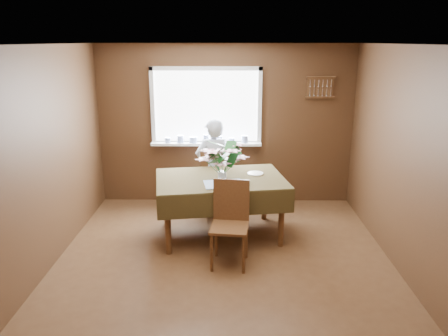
{
  "coord_description": "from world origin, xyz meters",
  "views": [
    {
      "loc": [
        0.07,
        -4.53,
        2.54
      ],
      "look_at": [
        0.0,
        0.55,
        1.05
      ],
      "focal_mm": 35.0,
      "sensor_mm": 36.0,
      "label": 1
    }
  ],
  "objects_px": {
    "seated_woman": "(213,168)",
    "flower_bouquet": "(222,158)",
    "chair_far": "(210,178)",
    "dining_table": "(221,185)",
    "chair_near": "(230,219)"
  },
  "relations": [
    {
      "from": "chair_near",
      "to": "chair_far",
      "type": "bearing_deg",
      "value": 107.19
    },
    {
      "from": "dining_table",
      "to": "flower_bouquet",
      "type": "relative_size",
      "value": 3.25
    },
    {
      "from": "flower_bouquet",
      "to": "chair_near",
      "type": "bearing_deg",
      "value": -79.31
    },
    {
      "from": "flower_bouquet",
      "to": "dining_table",
      "type": "bearing_deg",
      "value": 97.57
    },
    {
      "from": "dining_table",
      "to": "chair_far",
      "type": "bearing_deg",
      "value": 92.2
    },
    {
      "from": "dining_table",
      "to": "flower_bouquet",
      "type": "height_order",
      "value": "flower_bouquet"
    },
    {
      "from": "chair_far",
      "to": "chair_near",
      "type": "relative_size",
      "value": 1.01
    },
    {
      "from": "dining_table",
      "to": "chair_near",
      "type": "distance_m",
      "value": 0.76
    },
    {
      "from": "chair_near",
      "to": "seated_woman",
      "type": "height_order",
      "value": "seated_woman"
    },
    {
      "from": "chair_far",
      "to": "chair_near",
      "type": "height_order",
      "value": "chair_far"
    },
    {
      "from": "dining_table",
      "to": "flower_bouquet",
      "type": "bearing_deg",
      "value": -91.78
    },
    {
      "from": "seated_woman",
      "to": "flower_bouquet",
      "type": "xyz_separation_m",
      "value": [
        0.15,
        -0.94,
        0.39
      ]
    },
    {
      "from": "seated_woman",
      "to": "chair_far",
      "type": "bearing_deg",
      "value": -78.58
    },
    {
      "from": "chair_near",
      "to": "flower_bouquet",
      "type": "relative_size",
      "value": 1.76
    },
    {
      "from": "chair_near",
      "to": "flower_bouquet",
      "type": "bearing_deg",
      "value": 107.08
    }
  ]
}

